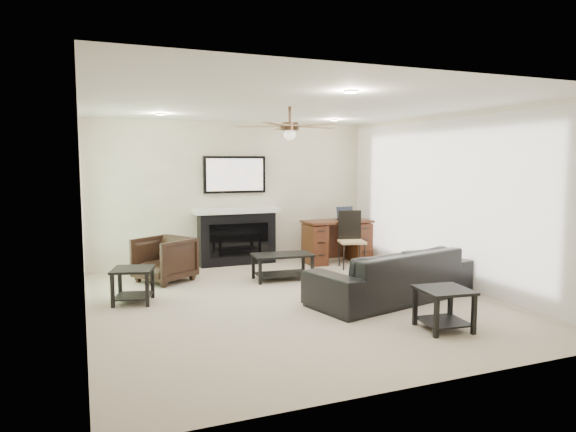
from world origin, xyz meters
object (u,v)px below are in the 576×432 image
at_px(sofa, 391,275).
at_px(desk, 337,241).
at_px(fireplace_unit, 237,211).
at_px(armchair, 164,259).
at_px(coffee_table, 283,267).

relative_size(sofa, desk, 1.88).
bearing_deg(desk, fireplace_unit, 164.54).
bearing_deg(armchair, sofa, 17.57).
relative_size(coffee_table, fireplace_unit, 0.47).
relative_size(coffee_table, desk, 0.74).
xyz_separation_m(sofa, coffee_table, (-0.90, 1.60, -0.13)).
relative_size(armchair, fireplace_unit, 0.39).
distance_m(fireplace_unit, desk, 1.88).
bearing_deg(sofa, fireplace_unit, -81.38).
bearing_deg(desk, coffee_table, -146.75).
xyz_separation_m(sofa, armchair, (-2.60, 2.15, 0.01)).
bearing_deg(armchair, coffee_table, 39.23).
bearing_deg(sofa, armchair, -52.85).
bearing_deg(fireplace_unit, armchair, -148.47).
height_order(armchair, coffee_table, armchair).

